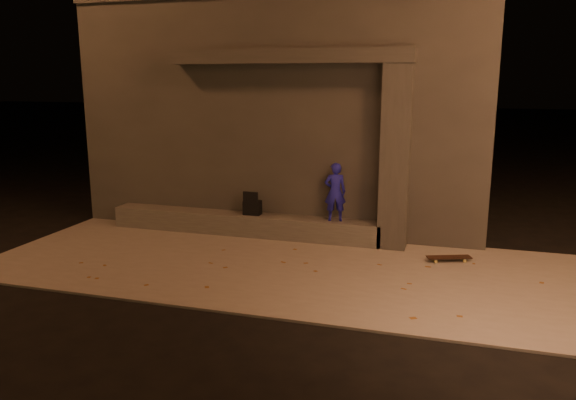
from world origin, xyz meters
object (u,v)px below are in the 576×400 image
(column, at_px, (395,158))
(backpack, at_px, (252,206))
(skateboard, at_px, (449,257))
(skateboarder, at_px, (335,192))

(column, distance_m, backpack, 3.21)
(column, relative_size, backpack, 6.95)
(column, bearing_deg, skateboard, -30.15)
(skateboarder, bearing_deg, column, 166.21)
(column, height_order, backpack, column)
(column, bearing_deg, skateboarder, 180.00)
(backpack, distance_m, skateboard, 4.19)
(skateboard, bearing_deg, backpack, 150.30)
(skateboarder, relative_size, skateboard, 1.44)
(column, height_order, skateboarder, column)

